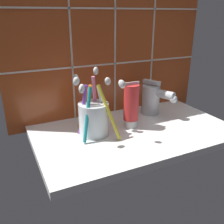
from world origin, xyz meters
TOP-DOWN VIEW (x-y plane):
  - sink_counter at (0.00, 0.00)cm, footprint 56.56×33.35cm
  - tile_wall_backsplash at (0.01, 16.92)cm, footprint 66.56×1.72cm
  - toothbrush_cup at (-11.63, 2.54)cm, footprint 12.14×15.60cm
  - toothpaste_tube at (-0.25, 2.56)cm, footprint 4.58×4.36cm
  - sink_faucet at (11.59, 8.39)cm, footprint 7.46×11.62cm

SIDE VIEW (x-z plane):
  - sink_counter at x=0.00cm, z-range 0.00..2.00cm
  - toothbrush_cup at x=-11.63cm, z-range -1.90..16.40cm
  - sink_faucet at x=11.59cm, z-range 1.78..13.03cm
  - toothpaste_tube at x=-0.25cm, z-range 1.91..15.48cm
  - tile_wall_backsplash at x=0.01cm, z-range 0.01..48.16cm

